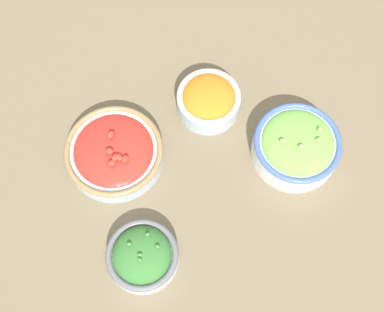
{
  "coord_description": "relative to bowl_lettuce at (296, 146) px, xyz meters",
  "views": [
    {
      "loc": [
        -0.22,
        -0.33,
        1.0
      ],
      "look_at": [
        0.0,
        0.0,
        0.03
      ],
      "focal_mm": 50.0,
      "sensor_mm": 36.0,
      "label": 1
    }
  ],
  "objects": [
    {
      "name": "ground_plane",
      "position": [
        -0.18,
        0.1,
        -0.04
      ],
      "size": [
        3.0,
        3.0,
        0.0
      ],
      "primitive_type": "plane",
      "color": "#75664C"
    },
    {
      "name": "bowl_lettuce",
      "position": [
        0.0,
        0.0,
        0.0
      ],
      "size": [
        0.17,
        0.17,
        0.08
      ],
      "color": "white",
      "rests_on": "ground_plane"
    },
    {
      "name": "bowl_cherry_tomatoes",
      "position": [
        -0.3,
        0.19,
        -0.01
      ],
      "size": [
        0.2,
        0.2,
        0.06
      ],
      "color": "#B2C1CC",
      "rests_on": "ground_plane"
    },
    {
      "name": "bowl_broccoli",
      "position": [
        -0.36,
        -0.01,
        -0.01
      ],
      "size": [
        0.13,
        0.13,
        0.07
      ],
      "color": "silver",
      "rests_on": "ground_plane"
    },
    {
      "name": "bowl_carrots",
      "position": [
        -0.08,
        0.18,
        -0.0
      ],
      "size": [
        0.13,
        0.13,
        0.07
      ],
      "color": "#B2C1CC",
      "rests_on": "ground_plane"
    }
  ]
}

